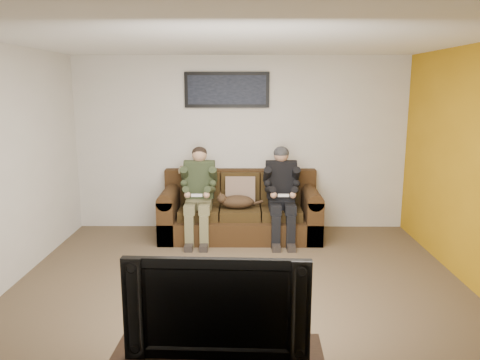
{
  "coord_description": "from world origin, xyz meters",
  "views": [
    {
      "loc": [
        0.03,
        -4.78,
        2.15
      ],
      "look_at": [
        -0.01,
        1.2,
        0.95
      ],
      "focal_mm": 35.0,
      "sensor_mm": 36.0,
      "label": 1
    }
  ],
  "objects_px": {
    "person_left": "(199,189)",
    "framed_poster": "(227,90)",
    "cat": "(236,201)",
    "person_right": "(282,188)",
    "television": "(218,301)",
    "sofa": "(240,212)"
  },
  "relations": [
    {
      "from": "sofa",
      "to": "television",
      "type": "height_order",
      "value": "television"
    },
    {
      "from": "cat",
      "to": "framed_poster",
      "type": "relative_size",
      "value": 0.53
    },
    {
      "from": "framed_poster",
      "to": "television",
      "type": "height_order",
      "value": "framed_poster"
    },
    {
      "from": "cat",
      "to": "person_left",
      "type": "bearing_deg",
      "value": 179.2
    },
    {
      "from": "person_left",
      "to": "television",
      "type": "xyz_separation_m",
      "value": [
        0.46,
        -3.59,
        0.03
      ]
    },
    {
      "from": "cat",
      "to": "television",
      "type": "relative_size",
      "value": 0.56
    },
    {
      "from": "cat",
      "to": "person_right",
      "type": "bearing_deg",
      "value": 0.69
    },
    {
      "from": "person_right",
      "to": "framed_poster",
      "type": "height_order",
      "value": "framed_poster"
    },
    {
      "from": "person_left",
      "to": "person_right",
      "type": "height_order",
      "value": "person_right"
    },
    {
      "from": "person_left",
      "to": "framed_poster",
      "type": "xyz_separation_m",
      "value": [
        0.38,
        0.57,
        1.36
      ]
    },
    {
      "from": "television",
      "to": "sofa",
      "type": "bearing_deg",
      "value": 90.35
    },
    {
      "from": "cat",
      "to": "sofa",
      "type": "bearing_deg",
      "value": 73.76
    },
    {
      "from": "cat",
      "to": "television",
      "type": "xyz_separation_m",
      "value": [
        -0.06,
        -3.58,
        0.22
      ]
    },
    {
      "from": "television",
      "to": "person_left",
      "type": "bearing_deg",
      "value": 99.52
    },
    {
      "from": "person_right",
      "to": "framed_poster",
      "type": "xyz_separation_m",
      "value": [
        -0.78,
        0.57,
        1.36
      ]
    },
    {
      "from": "person_left",
      "to": "person_right",
      "type": "relative_size",
      "value": 0.99
    },
    {
      "from": "sofa",
      "to": "person_right",
      "type": "relative_size",
      "value": 1.72
    },
    {
      "from": "television",
      "to": "framed_poster",
      "type": "bearing_deg",
      "value": 93.27
    },
    {
      "from": "cat",
      "to": "framed_poster",
      "type": "xyz_separation_m",
      "value": [
        -0.14,
        0.58,
        1.55
      ]
    },
    {
      "from": "sofa",
      "to": "television",
      "type": "distance_m",
      "value": 3.81
    },
    {
      "from": "person_right",
      "to": "television",
      "type": "xyz_separation_m",
      "value": [
        -0.7,
        -3.59,
        0.03
      ]
    },
    {
      "from": "person_right",
      "to": "television",
      "type": "bearing_deg",
      "value": -101.09
    }
  ]
}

